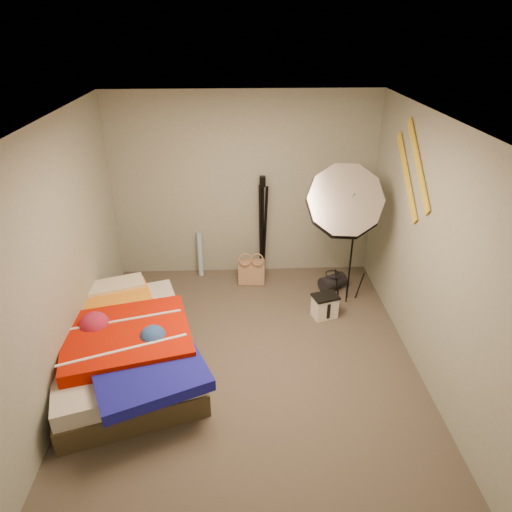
{
  "coord_description": "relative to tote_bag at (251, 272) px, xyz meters",
  "views": [
    {
      "loc": [
        -0.09,
        -3.8,
        3.26
      ],
      "look_at": [
        0.1,
        0.6,
        0.95
      ],
      "focal_mm": 32.0,
      "sensor_mm": 36.0,
      "label": 1
    }
  ],
  "objects": [
    {
      "name": "floor",
      "position": [
        -0.08,
        -1.6,
        -0.18
      ],
      "size": [
        4.0,
        4.0,
        0.0
      ],
      "primitive_type": "plane",
      "color": "#534B3F",
      "rests_on": "ground"
    },
    {
      "name": "ceiling",
      "position": [
        -0.08,
        -1.6,
        2.32
      ],
      "size": [
        4.0,
        4.0,
        0.0
      ],
      "primitive_type": "plane",
      "rotation": [
        3.14,
        0.0,
        0.0
      ],
      "color": "silver",
      "rests_on": "wall_back"
    },
    {
      "name": "wall_back",
      "position": [
        -0.08,
        0.4,
        1.07
      ],
      "size": [
        3.5,
        0.0,
        3.5
      ],
      "primitive_type": "plane",
      "rotation": [
        1.57,
        0.0,
        0.0
      ],
      "color": "gray",
      "rests_on": "floor"
    },
    {
      "name": "wall_front",
      "position": [
        -0.08,
        -3.6,
        1.07
      ],
      "size": [
        3.5,
        0.0,
        3.5
      ],
      "primitive_type": "plane",
      "rotation": [
        -1.57,
        0.0,
        0.0
      ],
      "color": "gray",
      "rests_on": "floor"
    },
    {
      "name": "wall_left",
      "position": [
        -1.83,
        -1.6,
        1.07
      ],
      "size": [
        0.0,
        4.0,
        4.0
      ],
      "primitive_type": "plane",
      "rotation": [
        1.57,
        0.0,
        1.57
      ],
      "color": "gray",
      "rests_on": "floor"
    },
    {
      "name": "wall_right",
      "position": [
        1.67,
        -1.6,
        1.07
      ],
      "size": [
        0.0,
        4.0,
        4.0
      ],
      "primitive_type": "plane",
      "rotation": [
        1.57,
        0.0,
        -1.57
      ],
      "color": "gray",
      "rests_on": "floor"
    },
    {
      "name": "tote_bag",
      "position": [
        0.0,
        0.0,
        0.0
      ],
      "size": [
        0.36,
        0.18,
        0.37
      ],
      "primitive_type": "cube",
      "rotation": [
        -0.14,
        0.0,
        -0.06
      ],
      "color": "tan",
      "rests_on": "floor"
    },
    {
      "name": "wrapping_roll",
      "position": [
        -0.71,
        0.3,
        0.14
      ],
      "size": [
        0.08,
        0.18,
        0.63
      ],
      "primitive_type": "cylinder",
      "rotation": [
        -0.17,
        0.0,
        0.07
      ],
      "color": "#5787B4",
      "rests_on": "floor"
    },
    {
      "name": "camera_case",
      "position": [
        0.86,
        -0.82,
        -0.04
      ],
      "size": [
        0.32,
        0.27,
        0.28
      ],
      "primitive_type": "cube",
      "rotation": [
        0.0,
        0.0,
        0.3
      ],
      "color": "white",
      "rests_on": "floor"
    },
    {
      "name": "duffel_bag",
      "position": [
        1.08,
        -0.19,
        -0.07
      ],
      "size": [
        0.4,
        0.35,
        0.21
      ],
      "primitive_type": "cylinder",
      "rotation": [
        0.0,
        1.57,
        0.53
      ],
      "color": "black",
      "rests_on": "floor"
    },
    {
      "name": "wall_stripe_upper",
      "position": [
        1.65,
        -1.0,
        1.77
      ],
      "size": [
        0.02,
        0.91,
        0.78
      ],
      "primitive_type": "cube",
      "rotation": [
        0.7,
        0.0,
        0.0
      ],
      "color": "gold",
      "rests_on": "wall_right"
    },
    {
      "name": "wall_stripe_lower",
      "position": [
        1.65,
        -0.75,
        1.57
      ],
      "size": [
        0.02,
        0.91,
        0.78
      ],
      "primitive_type": "cube",
      "rotation": [
        0.7,
        0.0,
        0.0
      ],
      "color": "gold",
      "rests_on": "wall_right"
    },
    {
      "name": "bed",
      "position": [
        -1.36,
        -1.64,
        0.1
      ],
      "size": [
        1.9,
        2.27,
        0.56
      ],
      "color": "#473B25",
      "rests_on": "floor"
    },
    {
      "name": "photo_umbrella",
      "position": [
        1.06,
        -0.5,
        1.19
      ],
      "size": [
        1.16,
        0.9,
        1.9
      ],
      "color": "black",
      "rests_on": "floor"
    },
    {
      "name": "camera_tripod",
      "position": [
        0.16,
        0.26,
        0.65
      ],
      "size": [
        0.08,
        0.08,
        1.44
      ],
      "color": "black",
      "rests_on": "floor"
    }
  ]
}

